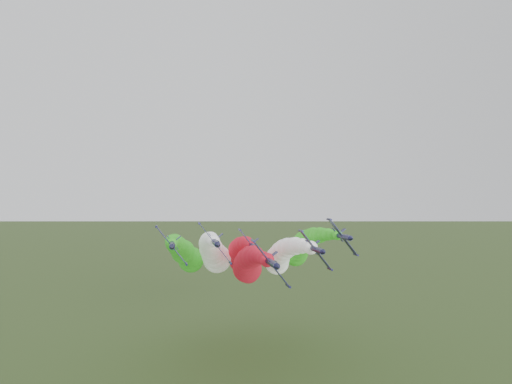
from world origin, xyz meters
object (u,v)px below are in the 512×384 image
jet_lead (248,265)px  jet_inner_left (214,252)px  jet_inner_right (281,256)px  jet_trail (240,254)px  jet_outer_right (300,247)px  jet_outer_left (184,253)px

jet_lead → jet_inner_left: jet_inner_left is taller
jet_lead → jet_inner_right: bearing=47.7°
jet_trail → jet_inner_left: bearing=-122.6°
jet_inner_left → jet_outer_right: bearing=12.4°
jet_trail → jet_lead: bearing=-93.8°
jet_lead → jet_outer_left: jet_outer_left is taller
jet_inner_right → jet_outer_left: size_ratio=1.00×
jet_outer_right → jet_outer_left: bearing=-178.4°
jet_outer_right → jet_trail: 21.40m
jet_inner_left → jet_outer_right: size_ratio=1.00×
jet_inner_right → jet_outer_right: 12.43m
jet_inner_left → jet_trail: bearing=57.4°
jet_lead → jet_inner_left: size_ratio=0.99×
jet_lead → jet_trail: 32.21m
jet_lead → jet_inner_right: size_ratio=1.00×
jet_outer_left → jet_outer_right: size_ratio=1.00×
jet_lead → jet_outer_right: bearing=46.9°
jet_lead → jet_trail: (2.11, 32.14, -0.53)m
jet_inner_right → jet_outer_left: jet_outer_left is taller
jet_lead → jet_outer_right: 30.68m
jet_outer_left → jet_outer_right: (37.90, 1.06, 1.03)m
jet_inner_right → jet_outer_left: (-29.29, 7.77, 0.60)m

